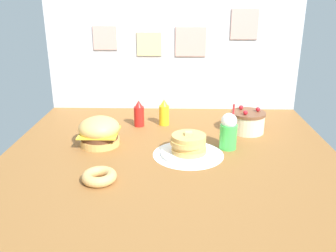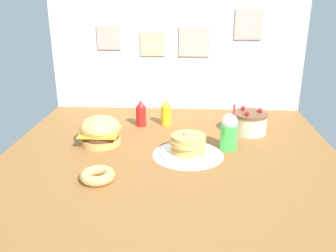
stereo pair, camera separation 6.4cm
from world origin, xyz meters
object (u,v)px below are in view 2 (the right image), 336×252
at_px(layer_cake, 249,123).
at_px(cream_soda_cup, 229,132).
at_px(donut_pink_glaze, 97,175).
at_px(ketchup_bottle, 141,114).
at_px(mustard_bottle, 166,113).
at_px(burger, 100,131).
at_px(pancake_stack, 188,146).

height_order(layer_cake, cream_soda_cup, cream_soda_cup).
distance_m(layer_cake, donut_pink_glaze, 1.20).
height_order(ketchup_bottle, mustard_bottle, same).
bearing_deg(layer_cake, burger, -165.35).
bearing_deg(pancake_stack, donut_pink_glaze, -143.46).
xyz_separation_m(layer_cake, donut_pink_glaze, (-0.92, -0.77, -0.05)).
bearing_deg(pancake_stack, cream_soda_cup, 22.34).
bearing_deg(cream_soda_cup, mustard_bottle, 134.20).
distance_m(burger, mustard_bottle, 0.58).
height_order(mustard_bottle, donut_pink_glaze, mustard_bottle).
xyz_separation_m(pancake_stack, mustard_bottle, (-0.17, 0.55, 0.03)).
relative_size(burger, layer_cake, 1.06).
bearing_deg(burger, pancake_stack, -13.89).
xyz_separation_m(burger, mustard_bottle, (0.41, 0.40, 0.00)).
height_order(layer_cake, mustard_bottle, mustard_bottle).
bearing_deg(ketchup_bottle, mustard_bottle, 9.90).
xyz_separation_m(burger, donut_pink_glaze, (0.10, -0.50, -0.06)).
bearing_deg(burger, cream_soda_cup, -2.62).
distance_m(pancake_stack, mustard_bottle, 0.57).
distance_m(ketchup_bottle, cream_soda_cup, 0.74).
height_order(burger, donut_pink_glaze, burger).
bearing_deg(layer_cake, ketchup_bottle, 172.52).
height_order(layer_cake, ketchup_bottle, ketchup_bottle).
relative_size(ketchup_bottle, donut_pink_glaze, 1.08).
relative_size(burger, donut_pink_glaze, 1.43).
distance_m(ketchup_bottle, mustard_bottle, 0.19).
bearing_deg(cream_soda_cup, burger, 177.38).
xyz_separation_m(layer_cake, ketchup_bottle, (-0.80, 0.10, 0.02)).
bearing_deg(ketchup_bottle, pancake_stack, -55.01).
height_order(layer_cake, donut_pink_glaze, layer_cake).
bearing_deg(mustard_bottle, burger, -135.53).
bearing_deg(cream_soda_cup, pancake_stack, -157.66).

